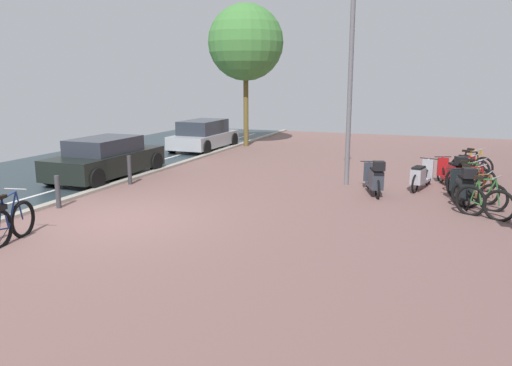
% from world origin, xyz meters
% --- Properties ---
extents(ground, '(21.00, 40.00, 0.13)m').
position_xyz_m(ground, '(1.43, 0.00, -0.02)').
color(ground, '#29363C').
extents(bicycle_foreground, '(0.59, 1.48, 1.14)m').
position_xyz_m(bicycle_foreground, '(-1.07, -2.06, 0.41)').
color(bicycle_foreground, black).
rests_on(bicycle_foreground, ground).
extents(bicycle_rack_00, '(1.29, 0.67, 1.02)m').
position_xyz_m(bicycle_rack_00, '(7.71, 3.16, 0.36)').
color(bicycle_rack_00, black).
rests_on(bicycle_rack_00, ground).
extents(bicycle_rack_01, '(1.31, 0.50, 0.98)m').
position_xyz_m(bicycle_rack_01, '(7.64, 3.93, 0.34)').
color(bicycle_rack_01, black).
rests_on(bicycle_rack_01, ground).
extents(bicycle_rack_02, '(1.30, 0.69, 1.03)m').
position_xyz_m(bicycle_rack_02, '(7.51, 4.71, 0.36)').
color(bicycle_rack_02, black).
rests_on(bicycle_rack_02, ground).
extents(bicycle_rack_03, '(1.25, 0.72, 1.01)m').
position_xyz_m(bicycle_rack_03, '(7.44, 5.49, 0.35)').
color(bicycle_rack_03, black).
rests_on(bicycle_rack_03, ground).
extents(bicycle_rack_04, '(1.16, 0.69, 0.95)m').
position_xyz_m(bicycle_rack_04, '(7.62, 6.27, 0.33)').
color(bicycle_rack_04, black).
rests_on(bicycle_rack_04, ground).
extents(bicycle_rack_05, '(1.20, 0.61, 0.94)m').
position_xyz_m(bicycle_rack_05, '(7.44, 7.05, 0.33)').
color(bicycle_rack_05, black).
rests_on(bicycle_rack_05, ground).
extents(bicycle_rack_06, '(1.19, 0.75, 1.00)m').
position_xyz_m(bicycle_rack_06, '(7.55, 7.83, 0.35)').
color(bicycle_rack_06, black).
rests_on(bicycle_rack_06, ground).
extents(bicycle_rack_07, '(1.14, 0.77, 0.95)m').
position_xyz_m(bicycle_rack_07, '(7.72, 8.61, 0.33)').
color(bicycle_rack_07, black).
rests_on(bicycle_rack_07, ground).
extents(scooter_near, '(0.70, 1.79, 0.85)m').
position_xyz_m(scooter_near, '(6.18, 5.73, 0.39)').
color(scooter_near, black).
rests_on(scooter_near, ground).
extents(scooter_mid, '(0.92, 1.68, 1.02)m').
position_xyz_m(scooter_mid, '(7.04, 6.33, 0.46)').
color(scooter_mid, black).
rests_on(scooter_mid, ground).
extents(scooter_far, '(0.68, 1.74, 1.07)m').
position_xyz_m(scooter_far, '(7.26, 4.14, 0.48)').
color(scooter_far, black).
rests_on(scooter_far, ground).
extents(scooter_extra, '(0.86, 1.81, 1.04)m').
position_xyz_m(scooter_extra, '(5.04, 4.58, 0.46)').
color(scooter_extra, black).
rests_on(scooter_extra, ground).
extents(parked_car_near, '(1.87, 4.22, 1.29)m').
position_xyz_m(parked_car_near, '(-3.37, 4.02, 0.62)').
color(parked_car_near, black).
rests_on(parked_car_near, ground).
extents(parked_car_far, '(1.81, 3.94, 1.32)m').
position_xyz_m(parked_car_far, '(-3.36, 10.95, 0.63)').
color(parked_car_far, '#A1A5AB').
rests_on(parked_car_far, ground).
extents(lamp_post, '(0.20, 0.52, 5.81)m').
position_xyz_m(lamp_post, '(4.07, 5.68, 3.23)').
color(lamp_post, slate).
rests_on(lamp_post, ground).
extents(street_tree, '(3.43, 3.43, 6.45)m').
position_xyz_m(street_tree, '(-2.03, 12.71, 4.72)').
color(street_tree, brown).
rests_on(street_tree, ground).
extents(bollard_near, '(0.12, 0.12, 0.81)m').
position_xyz_m(bollard_near, '(-2.05, 0.38, 0.41)').
color(bollard_near, '#38383D').
rests_on(bollard_near, ground).
extents(bollard_far, '(0.12, 0.12, 0.88)m').
position_xyz_m(bollard_far, '(-2.05, 3.39, 0.44)').
color(bollard_far, '#38383D').
rests_on(bollard_far, ground).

